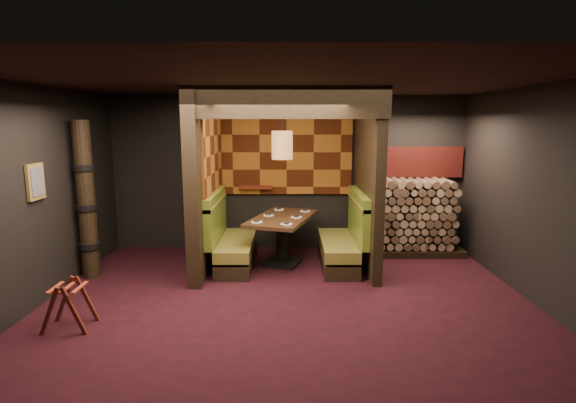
{
  "coord_description": "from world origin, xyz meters",
  "views": [
    {
      "loc": [
        0.0,
        -5.57,
        2.38
      ],
      "look_at": [
        0.0,
        1.3,
        1.15
      ],
      "focal_mm": 28.0,
      "sensor_mm": 36.0,
      "label": 1
    }
  ],
  "objects_px": {
    "luggage_rack": "(69,303)",
    "booth_bench_left": "(230,242)",
    "firewood_stack": "(415,217)",
    "totem_column": "(86,201)",
    "booth_bench_right": "(344,242)",
    "pendant_lamp": "(282,145)",
    "dining_table": "(282,230)"
  },
  "relations": [
    {
      "from": "luggage_rack",
      "to": "booth_bench_right",
      "type": "bearing_deg",
      "value": 33.45
    },
    {
      "from": "booth_bench_left",
      "to": "luggage_rack",
      "type": "height_order",
      "value": "booth_bench_left"
    },
    {
      "from": "dining_table",
      "to": "totem_column",
      "type": "bearing_deg",
      "value": -168.17
    },
    {
      "from": "firewood_stack",
      "to": "booth_bench_left",
      "type": "bearing_deg",
      "value": -167.83
    },
    {
      "from": "pendant_lamp",
      "to": "firewood_stack",
      "type": "bearing_deg",
      "value": 15.97
    },
    {
      "from": "booth_bench_right",
      "to": "luggage_rack",
      "type": "relative_size",
      "value": 2.65
    },
    {
      "from": "dining_table",
      "to": "firewood_stack",
      "type": "relative_size",
      "value": 1.01
    },
    {
      "from": "booth_bench_left",
      "to": "pendant_lamp",
      "type": "relative_size",
      "value": 1.49
    },
    {
      "from": "booth_bench_left",
      "to": "luggage_rack",
      "type": "relative_size",
      "value": 2.65
    },
    {
      "from": "luggage_rack",
      "to": "firewood_stack",
      "type": "distance_m",
      "value": 5.7
    },
    {
      "from": "booth_bench_left",
      "to": "dining_table",
      "type": "xyz_separation_m",
      "value": [
        0.87,
        0.07,
        0.19
      ]
    },
    {
      "from": "pendant_lamp",
      "to": "booth_bench_right",
      "type": "bearing_deg",
      "value": -1.09
    },
    {
      "from": "luggage_rack",
      "to": "firewood_stack",
      "type": "height_order",
      "value": "firewood_stack"
    },
    {
      "from": "dining_table",
      "to": "luggage_rack",
      "type": "distance_m",
      "value": 3.42
    },
    {
      "from": "booth_bench_right",
      "to": "totem_column",
      "type": "xyz_separation_m",
      "value": [
        -3.98,
        -0.55,
        0.79
      ]
    },
    {
      "from": "luggage_rack",
      "to": "firewood_stack",
      "type": "relative_size",
      "value": 0.35
    },
    {
      "from": "booth_bench_right",
      "to": "luggage_rack",
      "type": "bearing_deg",
      "value": -146.55
    },
    {
      "from": "booth_bench_right",
      "to": "pendant_lamp",
      "type": "height_order",
      "value": "pendant_lamp"
    },
    {
      "from": "booth_bench_left",
      "to": "totem_column",
      "type": "bearing_deg",
      "value": -165.25
    },
    {
      "from": "dining_table",
      "to": "luggage_rack",
      "type": "height_order",
      "value": "dining_table"
    },
    {
      "from": "booth_bench_left",
      "to": "firewood_stack",
      "type": "distance_m",
      "value": 3.33
    },
    {
      "from": "pendant_lamp",
      "to": "totem_column",
      "type": "bearing_deg",
      "value": -169.1
    },
    {
      "from": "luggage_rack",
      "to": "booth_bench_left",
      "type": "bearing_deg",
      "value": 55.4
    },
    {
      "from": "totem_column",
      "to": "dining_table",
      "type": "bearing_deg",
      "value": 11.83
    },
    {
      "from": "booth_bench_right",
      "to": "dining_table",
      "type": "distance_m",
      "value": 1.04
    },
    {
      "from": "luggage_rack",
      "to": "totem_column",
      "type": "distance_m",
      "value": 2.02
    },
    {
      "from": "booth_bench_left",
      "to": "pendant_lamp",
      "type": "xyz_separation_m",
      "value": [
        0.87,
        0.02,
        1.6
      ]
    },
    {
      "from": "booth_bench_right",
      "to": "pendant_lamp",
      "type": "bearing_deg",
      "value": 178.91
    },
    {
      "from": "totem_column",
      "to": "luggage_rack",
      "type": "bearing_deg",
      "value": -73.94
    },
    {
      "from": "booth_bench_right",
      "to": "totem_column",
      "type": "height_order",
      "value": "totem_column"
    },
    {
      "from": "dining_table",
      "to": "booth_bench_left",
      "type": "bearing_deg",
      "value": -175.43
    },
    {
      "from": "booth_bench_left",
      "to": "dining_table",
      "type": "distance_m",
      "value": 0.89
    }
  ]
}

